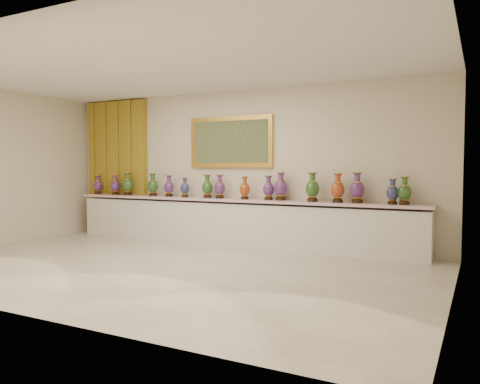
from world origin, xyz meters
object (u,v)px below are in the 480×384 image
object	(u,v)px
counter	(232,223)
vase_0	(98,185)
vase_2	(128,185)
vase_1	(115,186)

from	to	relation	value
counter	vase_0	xyz separation A→B (m)	(-3.44, -0.02, 0.66)
vase_2	vase_0	bearing A→B (deg)	177.61
counter	vase_0	world-z (taller)	vase_0
counter	vase_2	bearing A→B (deg)	-178.75
vase_1	vase_2	distance (m)	0.37
vase_0	vase_2	bearing A→B (deg)	-2.39
vase_0	vase_1	xyz separation A→B (m)	(0.53, -0.02, 0.00)
counter	vase_0	size ratio (longest dim) A/B	16.91
vase_0	vase_2	size ratio (longest dim) A/B	0.87
vase_0	vase_2	distance (m)	0.90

